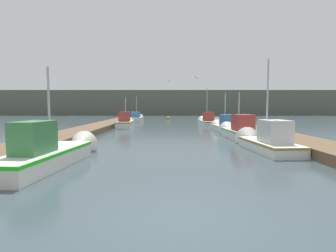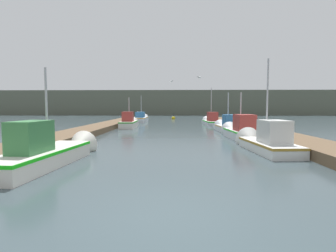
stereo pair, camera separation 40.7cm
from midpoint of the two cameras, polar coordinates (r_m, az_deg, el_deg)
ground_plane at (r=5.23m, az=2.16°, el=-19.42°), size 200.00×200.00×0.00m
dock_left at (r=21.88m, az=-15.76°, el=-0.80°), size 2.38×40.00×0.44m
dock_right at (r=21.91m, az=19.27°, el=-0.88°), size 2.38×40.00×0.44m
distant_shore_ridge at (r=69.87m, az=1.68°, el=5.01°), size 120.00×16.00×5.96m
fishing_boat_0 at (r=10.48m, az=-23.16°, el=-5.06°), size 1.85×5.86×3.83m
fishing_boat_1 at (r=13.34m, az=21.20°, el=-3.15°), size 1.83×4.82×4.75m
fishing_boat_2 at (r=18.03m, az=15.92°, el=-1.00°), size 1.65×5.08×3.40m
fishing_boat_3 at (r=22.42m, az=13.25°, el=-0.09°), size 1.67×4.78×3.61m
fishing_boat_4 at (r=26.24m, az=-7.96°, el=0.74°), size 1.43×4.78×3.28m
fishing_boat_5 at (r=31.16m, az=9.62°, el=1.11°), size 1.59×5.67×4.68m
fishing_boat_6 at (r=36.65m, az=-5.46°, el=1.69°), size 1.53×6.54×3.93m
mooring_piling_0 at (r=33.33m, az=-8.04°, el=1.77°), size 0.26×0.26×1.31m
mooring_piling_1 at (r=37.79m, az=-6.31°, el=2.11°), size 0.25×0.25×1.35m
channel_buoy at (r=42.78m, az=1.46°, el=1.70°), size 0.61×0.61×1.11m
seagull_lead at (r=21.28m, az=7.47°, el=10.44°), size 0.50×0.44×0.12m
seagull_1 at (r=28.11m, az=1.09°, el=9.70°), size 0.45×0.49×0.12m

